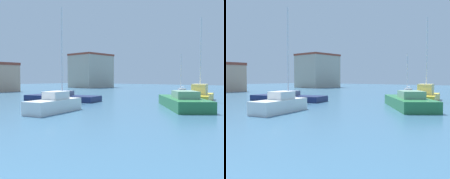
# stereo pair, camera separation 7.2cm
# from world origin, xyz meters

# --- Properties ---
(water) EXTENTS (160.00, 160.00, 0.00)m
(water) POSITION_xyz_m (15.00, 20.00, 0.00)
(water) COLOR #38607F
(water) RESTS_ON ground
(sailboat_navy_distant_east) EXTENTS (5.18, 9.08, 10.52)m
(sailboat_navy_distant_east) POSITION_xyz_m (18.91, 17.36, 0.42)
(sailboat_navy_distant_east) COLOR #19234C
(sailboat_navy_distant_east) RESTS_ON water
(motorboat_green_far_right) EXTENTS (8.22, 7.45, 1.51)m
(motorboat_green_far_right) POSITION_xyz_m (21.33, 4.00, 0.53)
(motorboat_green_far_right) COLOR #28703D
(motorboat_green_far_right) RESTS_ON water
(sailboat_grey_mid_harbor) EXTENTS (3.95, 3.70, 5.94)m
(sailboat_grey_mid_harbor) POSITION_xyz_m (33.77, 10.14, 0.44)
(sailboat_grey_mid_harbor) COLOR gray
(sailboat_grey_mid_harbor) RESTS_ON water
(sailboat_yellow_outer_mooring) EXTENTS (7.61, 4.15, 9.18)m
(sailboat_yellow_outer_mooring) POSITION_xyz_m (28.39, 5.30, 0.66)
(sailboat_yellow_outer_mooring) COLOR gold
(sailboat_yellow_outer_mooring) RESTS_ON water
(motorboat_white_inner_mooring) EXTENTS (5.21, 2.95, 1.56)m
(motorboat_white_inner_mooring) POSITION_xyz_m (12.46, 10.08, 0.59)
(motorboat_white_inner_mooring) COLOR white
(motorboat_white_inner_mooring) RESTS_ON water
(warehouse_block) EXTENTS (9.98, 8.61, 9.24)m
(warehouse_block) POSITION_xyz_m (51.06, 45.33, 4.63)
(warehouse_block) COLOR #B2A893
(warehouse_block) RESTS_ON ground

